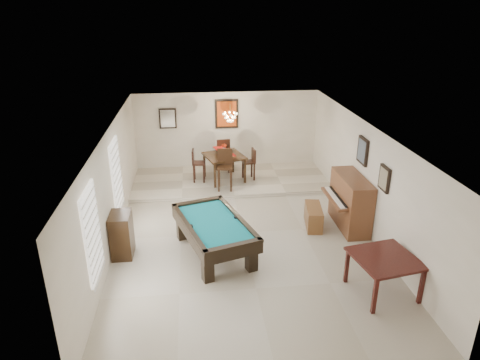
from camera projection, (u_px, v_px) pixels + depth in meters
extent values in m
cube|color=beige|center=(243.00, 233.00, 10.48)|extent=(6.00, 9.00, 0.02)
cube|color=silver|center=(227.00, 131.00, 14.12)|extent=(6.00, 0.04, 2.60)
cube|color=silver|center=(282.00, 310.00, 5.84)|extent=(6.00, 0.04, 2.60)
cube|color=silver|center=(111.00, 189.00, 9.67)|extent=(0.04, 9.00, 2.60)
cube|color=silver|center=(366.00, 178.00, 10.29)|extent=(0.04, 9.00, 2.60)
cube|color=white|center=(243.00, 130.00, 9.49)|extent=(6.00, 9.00, 0.04)
cube|color=beige|center=(231.00, 180.00, 13.44)|extent=(6.00, 2.50, 0.12)
cube|color=white|center=(92.00, 233.00, 7.61)|extent=(0.06, 1.00, 1.70)
cube|color=white|center=(116.00, 176.00, 10.19)|extent=(0.06, 1.00, 1.70)
cube|color=brown|center=(313.00, 217.00, 10.69)|extent=(0.51, 0.99, 0.52)
cube|color=black|center=(122.00, 235.00, 9.38)|extent=(0.44, 0.66, 1.00)
cube|color=#D84C14|center=(227.00, 114.00, 13.85)|extent=(0.75, 0.06, 0.95)
cube|color=white|center=(168.00, 118.00, 13.70)|extent=(0.55, 0.06, 0.65)
cube|color=slate|center=(363.00, 151.00, 10.34)|extent=(0.06, 0.55, 0.65)
cube|color=gray|center=(384.00, 179.00, 9.22)|extent=(0.06, 0.45, 0.55)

